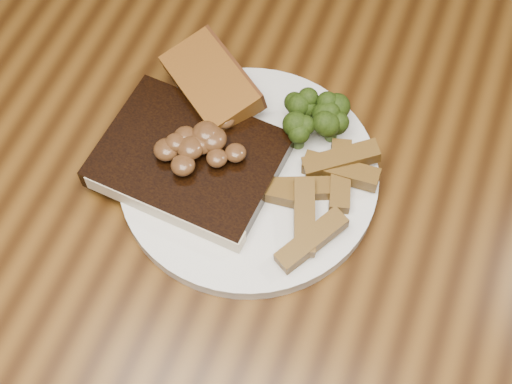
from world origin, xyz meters
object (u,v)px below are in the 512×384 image
dining_table (251,254)px  potato_wedges (312,196)px  garlic_bread (212,94)px  plate (249,176)px  steak (189,160)px

dining_table → potato_wedges: 0.13m
garlic_bread → potato_wedges: size_ratio=1.11×
plate → potato_wedges: 0.07m
garlic_bread → plate: bearing=-8.5°
steak → potato_wedges: (0.13, 0.01, -0.00)m
potato_wedges → plate: bearing=172.7°
steak → garlic_bread: size_ratio=1.60×
plate → potato_wedges: (0.07, -0.01, 0.02)m
dining_table → potato_wedges: potato_wedges is taller
garlic_bread → potato_wedges: (0.14, -0.08, 0.00)m
potato_wedges → garlic_bread: bearing=150.7°
dining_table → garlic_bread: garlic_bread is taller
plate → garlic_bread: 0.10m
dining_table → garlic_bread: 0.18m
dining_table → steak: 0.14m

